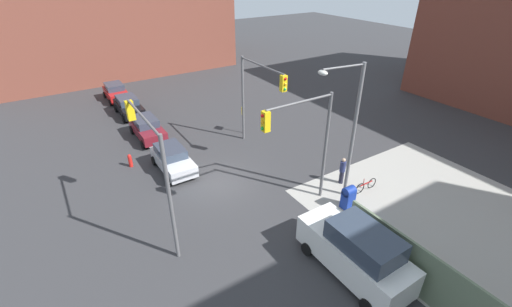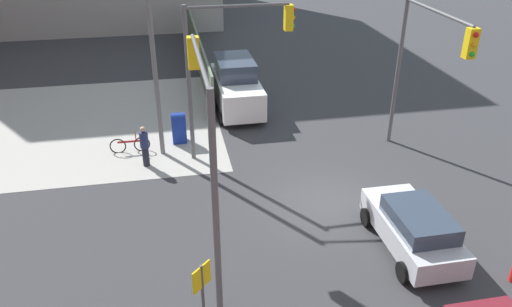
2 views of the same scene
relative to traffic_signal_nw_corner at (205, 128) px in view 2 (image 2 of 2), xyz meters
name	(u,v)px [view 2 (image 2 of 2)]	position (x,y,z in m)	size (l,w,h in m)	color
ground_plane	(325,204)	(2.50, -4.50, -4.62)	(120.00, 120.00, 0.00)	#333335
sidewalk_corner	(96,124)	(11.50, 4.50, -4.61)	(12.00, 12.00, 0.01)	#9E9B93
construction_fence	(198,51)	(19.19, -1.30, -3.42)	(17.38, 0.12, 2.40)	#607056
traffic_signal_nw_corner	(205,128)	(0.00, 0.00, 0.00)	(5.28, 0.36, 6.50)	#59595B
traffic_signal_se_corner	(424,56)	(5.08, -9.00, -0.01)	(5.08, 0.36, 6.50)	#59595B
traffic_signal_ne_corner	(229,53)	(7.00, -1.64, -0.05)	(0.36, 4.41, 6.50)	#59595B
street_lamp_corner	(162,49)	(7.64, 0.93, 0.08)	(0.74, 2.65, 8.00)	slate
warning_sign_two_way	(202,290)	(-2.90, 0.49, -2.98)	(0.48, 0.48, 2.40)	#4C4C4C
mailbox_blue	(179,127)	(8.70, 0.50, -3.85)	(0.56, 0.64, 1.43)	navy
hatchback_silver	(413,228)	(-0.53, -6.37, -3.78)	(4.18, 2.02, 1.62)	#B7BABF
van_white_delivery	(236,85)	(12.16, -2.70, -3.34)	(5.40, 2.32, 2.62)	white
pedestrian_crossing	(145,146)	(6.70, 2.00, -3.68)	(0.36, 0.36, 1.80)	navy
bicycle_leaning_on_fence	(130,145)	(8.10, 2.70, -4.27)	(0.05, 1.75, 0.97)	black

